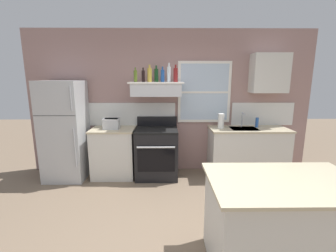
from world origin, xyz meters
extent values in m
plane|color=#7A6651|center=(0.00, 0.00, 0.00)|extent=(16.00, 16.00, 0.00)
cube|color=gray|center=(0.00, 2.23, 1.35)|extent=(5.40, 0.06, 2.70)
cube|color=silver|center=(-1.15, 2.19, 1.13)|extent=(2.50, 0.02, 0.44)
cube|color=silver|center=(1.80, 2.19, 1.13)|extent=(1.20, 0.02, 0.44)
cube|color=white|center=(0.65, 2.18, 1.55)|extent=(1.00, 0.04, 1.15)
cube|color=silver|center=(0.65, 2.17, 1.55)|extent=(0.90, 0.01, 1.05)
cube|color=white|center=(0.65, 2.16, 1.55)|extent=(0.90, 0.02, 0.04)
cube|color=#B7BABC|center=(-1.90, 1.84, 0.89)|extent=(0.70, 0.68, 1.77)
cube|color=#333333|center=(-1.90, 1.50, 1.21)|extent=(0.69, 0.00, 0.01)
cylinder|color=#A5A8AD|center=(-1.60, 1.47, 0.67)|extent=(0.02, 0.02, 0.67)
cylinder|color=#A5A8AD|center=(-1.60, 1.47, 1.49)|extent=(0.02, 0.02, 0.39)
cube|color=silver|center=(-1.05, 1.90, 0.44)|extent=(0.76, 0.60, 0.88)
cube|color=#C6B793|center=(-1.05, 1.90, 0.90)|extent=(0.79, 0.63, 0.03)
cube|color=silver|center=(-1.07, 1.87, 1.01)|extent=(0.28, 0.20, 0.19)
cube|color=black|center=(-1.07, 1.87, 1.09)|extent=(0.24, 0.16, 0.01)
cube|color=black|center=(-1.21, 1.87, 1.04)|extent=(0.02, 0.03, 0.02)
cube|color=black|center=(-0.25, 1.86, 0.43)|extent=(0.76, 0.64, 0.87)
cube|color=black|center=(-0.25, 1.86, 0.89)|extent=(0.76, 0.64, 0.04)
cube|color=black|center=(-0.25, 2.15, 1.00)|extent=(0.76, 0.06, 0.18)
cube|color=black|center=(-0.25, 1.54, 0.42)|extent=(0.65, 0.01, 0.40)
cylinder|color=silver|center=(-0.25, 1.50, 0.67)|extent=(0.65, 0.03, 0.03)
cube|color=silver|center=(-0.25, 1.96, 1.61)|extent=(0.88, 0.48, 0.22)
cube|color=#262628|center=(-0.25, 1.74, 1.53)|extent=(0.75, 0.02, 0.04)
cube|color=white|center=(-0.25, 1.96, 1.73)|extent=(0.96, 0.52, 0.02)
cylinder|color=#4C601E|center=(-0.61, 1.90, 1.85)|extent=(0.06, 0.06, 0.20)
cylinder|color=#4C601E|center=(-0.61, 1.90, 1.97)|extent=(0.03, 0.03, 0.05)
cylinder|color=black|center=(-0.48, 1.93, 1.84)|extent=(0.06, 0.06, 0.20)
cylinder|color=black|center=(-0.48, 1.93, 1.97)|extent=(0.02, 0.02, 0.05)
cylinder|color=#B29333|center=(-0.37, 1.97, 1.86)|extent=(0.08, 0.08, 0.24)
cylinder|color=#B29333|center=(-0.37, 1.97, 2.01)|extent=(0.03, 0.03, 0.06)
cylinder|color=#143819|center=(-0.25, 2.02, 1.86)|extent=(0.07, 0.07, 0.23)
cylinder|color=#143819|center=(-0.25, 2.02, 2.01)|extent=(0.03, 0.03, 0.06)
cylinder|color=#1E478C|center=(-0.14, 1.96, 1.85)|extent=(0.07, 0.07, 0.21)
cylinder|color=#1E478C|center=(-0.14, 1.96, 1.99)|extent=(0.03, 0.03, 0.05)
cylinder|color=silver|center=(-0.03, 1.92, 1.88)|extent=(0.06, 0.06, 0.26)
cylinder|color=silver|center=(-0.03, 1.92, 2.04)|extent=(0.03, 0.03, 0.07)
cylinder|color=maroon|center=(0.09, 1.92, 1.87)|extent=(0.07, 0.07, 0.24)
cylinder|color=maroon|center=(0.09, 1.92, 2.02)|extent=(0.03, 0.03, 0.06)
cube|color=silver|center=(1.45, 1.90, 0.44)|extent=(1.40, 0.60, 0.88)
cube|color=#C6B793|center=(1.45, 1.90, 0.90)|extent=(1.43, 0.63, 0.03)
cube|color=#B7BABC|center=(1.35, 1.88, 0.90)|extent=(0.48, 0.36, 0.01)
cylinder|color=silver|center=(1.35, 2.02, 1.05)|extent=(0.03, 0.03, 0.28)
cylinder|color=silver|center=(1.35, 1.94, 1.17)|extent=(0.02, 0.16, 0.02)
cylinder|color=white|center=(0.93, 1.90, 1.04)|extent=(0.11, 0.11, 0.27)
cylinder|color=blue|center=(1.63, 2.00, 1.00)|extent=(0.06, 0.06, 0.18)
cube|color=silver|center=(1.01, -0.32, 0.44)|extent=(1.32, 0.82, 0.88)
cube|color=#C6B793|center=(1.01, -0.32, 0.90)|extent=(1.40, 0.90, 0.03)
cube|color=silver|center=(1.80, 2.04, 1.90)|extent=(0.64, 0.32, 0.70)
camera|label=1|loc=(-0.09, -2.26, 1.82)|focal=24.88mm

